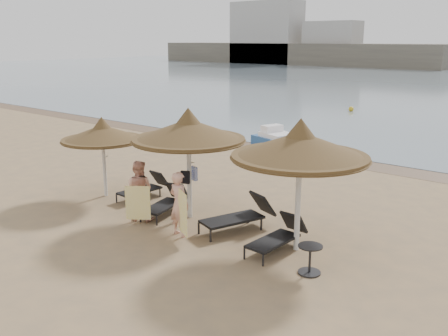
# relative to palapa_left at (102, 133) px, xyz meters

# --- Properties ---
(ground) EXTENTS (160.00, 160.00, 0.00)m
(ground) POSITION_rel_palapa_left_xyz_m (3.88, -0.34, -2.02)
(ground) COLOR #97764D
(ground) RESTS_ON ground
(wet_sand_strip) EXTENTS (200.00, 1.60, 0.01)m
(wet_sand_strip) POSITION_rel_palapa_left_xyz_m (3.88, 9.06, -2.01)
(wet_sand_strip) COLOR brown
(wet_sand_strip) RESTS_ON ground
(far_shore) EXTENTS (150.00, 54.80, 12.00)m
(far_shore) POSITION_rel_palapa_left_xyz_m (-21.23, 77.49, 0.89)
(far_shore) COLOR #6A604F
(far_shore) RESTS_ON ground
(palapa_left) EXTENTS (2.56, 2.56, 2.54)m
(palapa_left) POSITION_rel_palapa_left_xyz_m (0.00, 0.00, 0.00)
(palapa_left) COLOR silver
(palapa_left) RESTS_ON ground
(palapa_center) EXTENTS (3.11, 3.11, 3.09)m
(palapa_center) POSITION_rel_palapa_left_xyz_m (3.42, 0.26, 0.44)
(palapa_center) COLOR silver
(palapa_center) RESTS_ON ground
(palapa_right) EXTENTS (3.18, 3.18, 3.15)m
(palapa_right) POSITION_rel_palapa_left_xyz_m (6.90, 0.23, 0.49)
(palapa_right) COLOR silver
(palapa_right) RESTS_ON ground
(lounger_far_left) EXTENTS (0.67, 1.75, 0.77)m
(lounger_far_left) POSITION_rel_palapa_left_xyz_m (1.13, 0.67, -1.67)
(lounger_far_left) COLOR black
(lounger_far_left) RESTS_ON ground
(lounger_near_left) EXTENTS (0.97, 1.83, 0.78)m
(lounger_near_left) POSITION_rel_palapa_left_xyz_m (2.70, 0.07, -1.67)
(lounger_near_left) COLOR black
(lounger_near_left) RESTS_ON ground
(lounger_near_right) EXTENTS (1.31, 2.14, 0.91)m
(lounger_near_right) POSITION_rel_palapa_left_xyz_m (5.11, 0.41, -1.61)
(lounger_near_right) COLOR black
(lounger_near_right) RESTS_ON ground
(lounger_far_right) EXTENTS (0.67, 1.81, 0.80)m
(lounger_far_right) POSITION_rel_palapa_left_xyz_m (6.58, -0.04, -1.66)
(lounger_far_right) COLOR black
(lounger_far_right) RESTS_ON ground
(side_table) EXTENTS (0.52, 0.52, 0.63)m
(side_table) POSITION_rel_palapa_left_xyz_m (7.77, -0.67, -1.72)
(side_table) COLOR black
(side_table) RESTS_ON ground
(person_left) EXTENTS (1.06, 0.91, 1.95)m
(person_left) POSITION_rel_palapa_left_xyz_m (2.48, -0.77, -1.04)
(person_left) COLOR #E3A186
(person_left) RESTS_ON ground
(person_right) EXTENTS (0.92, 0.63, 1.94)m
(person_right) POSITION_rel_palapa_left_xyz_m (4.13, -0.88, -1.05)
(person_right) COLOR #E3A186
(person_right) RESTS_ON ground
(towel_left) EXTENTS (0.55, 0.41, 0.94)m
(towel_left) POSITION_rel_palapa_left_xyz_m (2.83, -1.12, -1.37)
(towel_left) COLOR yellow
(towel_left) RESTS_ON ground
(towel_right) EXTENTS (0.70, 0.40, 1.10)m
(towel_right) POSITION_rel_palapa_left_xyz_m (4.48, -1.13, -1.26)
(towel_right) COLOR yellow
(towel_right) RESTS_ON ground
(bag_patterned) EXTENTS (0.31, 0.19, 0.37)m
(bag_patterned) POSITION_rel_palapa_left_xyz_m (3.42, 0.44, -0.79)
(bag_patterned) COLOR white
(bag_patterned) RESTS_ON ground
(bag_dark) EXTENTS (0.26, 0.18, 0.35)m
(bag_dark) POSITION_rel_palapa_left_xyz_m (3.42, 0.10, -0.83)
(bag_dark) COLOR black
(bag_dark) RESTS_ON ground
(pedal_boat) EXTENTS (2.59, 2.01, 1.06)m
(pedal_boat) POSITION_rel_palapa_left_xyz_m (0.42, 9.21, -1.63)
(pedal_boat) COLOR #235091
(pedal_boat) RESTS_ON ground
(buoy_left) EXTENTS (0.35, 0.35, 0.35)m
(buoy_left) POSITION_rel_palapa_left_xyz_m (-2.35, 22.63, -1.85)
(buoy_left) COLOR gold
(buoy_left) RESTS_ON ground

